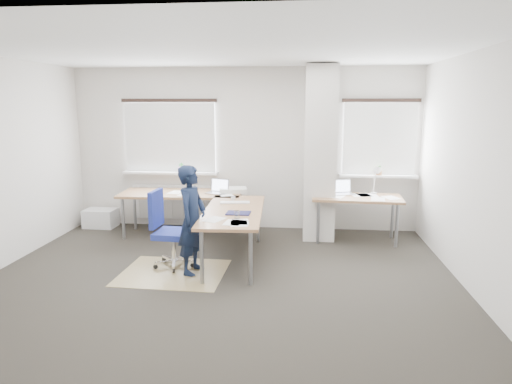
# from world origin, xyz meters

# --- Properties ---
(ground) EXTENTS (6.00, 6.00, 0.00)m
(ground) POSITION_xyz_m (0.00, 0.00, 0.00)
(ground) COLOR black
(ground) RESTS_ON ground
(room_shell) EXTENTS (6.04, 5.04, 2.82)m
(room_shell) POSITION_xyz_m (0.18, 0.45, 1.75)
(room_shell) COLOR beige
(room_shell) RESTS_ON ground
(floor_mat) EXTENTS (1.38, 1.18, 0.01)m
(floor_mat) POSITION_xyz_m (-0.65, 0.15, 0.00)
(floor_mat) COLOR #947F51
(floor_mat) RESTS_ON ground
(white_crate) EXTENTS (0.56, 0.40, 0.32)m
(white_crate) POSITION_xyz_m (-2.57, 2.23, 0.16)
(white_crate) COLOR white
(white_crate) RESTS_ON ground
(desk_main) EXTENTS (2.52, 2.62, 0.96)m
(desk_main) POSITION_xyz_m (-0.41, 1.33, 0.69)
(desk_main) COLOR brown
(desk_main) RESTS_ON ground
(desk_side) EXTENTS (1.44, 0.78, 1.22)m
(desk_side) POSITION_xyz_m (1.90, 1.85, 0.69)
(desk_side) COLOR brown
(desk_side) RESTS_ON ground
(task_chair) EXTENTS (0.57, 0.57, 1.05)m
(task_chair) POSITION_xyz_m (-0.74, 0.39, 0.29)
(task_chair) COLOR navy
(task_chair) RESTS_ON ground
(person) EXTENTS (0.44, 0.58, 1.42)m
(person) POSITION_xyz_m (-0.39, 0.20, 0.71)
(person) COLOR black
(person) RESTS_ON ground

